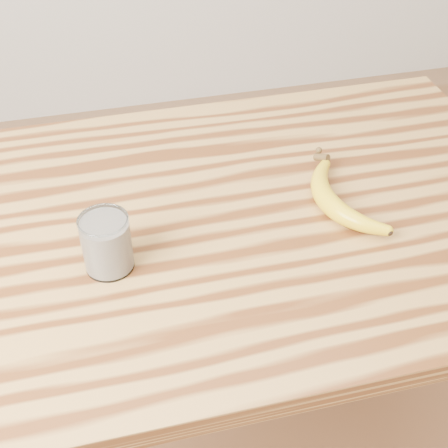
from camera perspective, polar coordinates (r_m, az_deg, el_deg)
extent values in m
cube|color=#A1743A|center=(1.16, 0.73, 0.19)|extent=(1.20, 0.80, 0.04)
cylinder|color=brown|center=(1.86, 14.29, -1.11)|extent=(0.06, 0.06, 0.86)
cylinder|color=white|center=(1.03, -10.69, -1.74)|extent=(0.08, 0.08, 0.10)
torus|color=white|center=(0.99, -11.04, 0.38)|extent=(0.08, 0.08, 0.00)
cylinder|color=silver|center=(1.03, -10.66, -1.91)|extent=(0.08, 0.08, 0.09)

